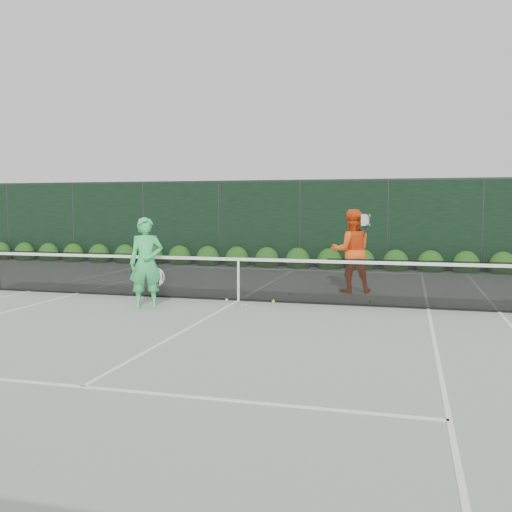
# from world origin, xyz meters

# --- Properties ---
(ground) EXTENTS (80.00, 80.00, 0.00)m
(ground) POSITION_xyz_m (0.00, 0.00, 0.00)
(ground) COLOR gray
(ground) RESTS_ON ground
(tennis_net) EXTENTS (12.90, 0.10, 1.07)m
(tennis_net) POSITION_xyz_m (-0.02, 0.00, 0.53)
(tennis_net) COLOR black
(tennis_net) RESTS_ON ground
(player_woman) EXTENTS (0.82, 0.70, 1.90)m
(player_woman) POSITION_xyz_m (-1.62, -1.33, 0.95)
(player_woman) COLOR #3ED56E
(player_woman) RESTS_ON ground
(player_man) EXTENTS (1.18, 1.03, 2.06)m
(player_man) POSITION_xyz_m (2.33, 1.96, 1.03)
(player_man) COLOR #F95415
(player_man) RESTS_ON ground
(court_lines) EXTENTS (11.03, 23.83, 0.01)m
(court_lines) POSITION_xyz_m (0.00, 0.00, 0.01)
(court_lines) COLOR white
(court_lines) RESTS_ON ground
(windscreen_fence) EXTENTS (32.00, 21.07, 3.06)m
(windscreen_fence) POSITION_xyz_m (0.00, -2.71, 1.51)
(windscreen_fence) COLOR black
(windscreen_fence) RESTS_ON ground
(hedge_row) EXTENTS (31.66, 0.65, 0.94)m
(hedge_row) POSITION_xyz_m (-0.00, 7.15, 0.23)
(hedge_row) COLOR #103A0F
(hedge_row) RESTS_ON ground
(tennis_balls) EXTENTS (3.19, 1.94, 0.07)m
(tennis_balls) POSITION_xyz_m (0.96, 0.15, 0.03)
(tennis_balls) COLOR yellow
(tennis_balls) RESTS_ON ground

